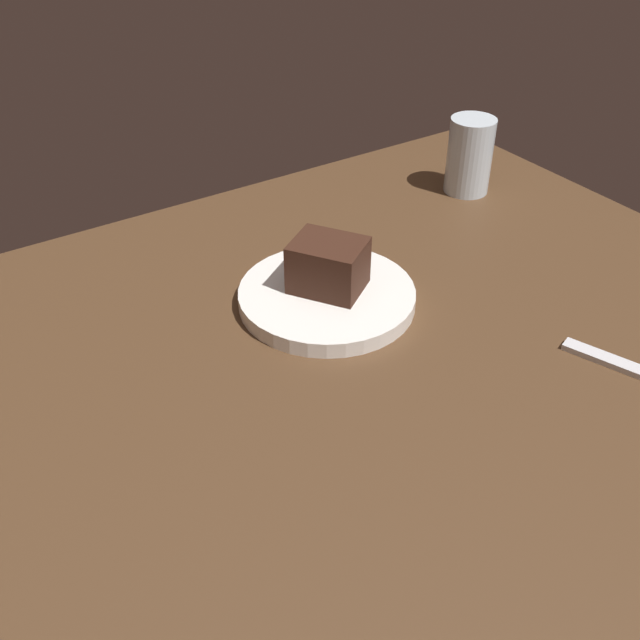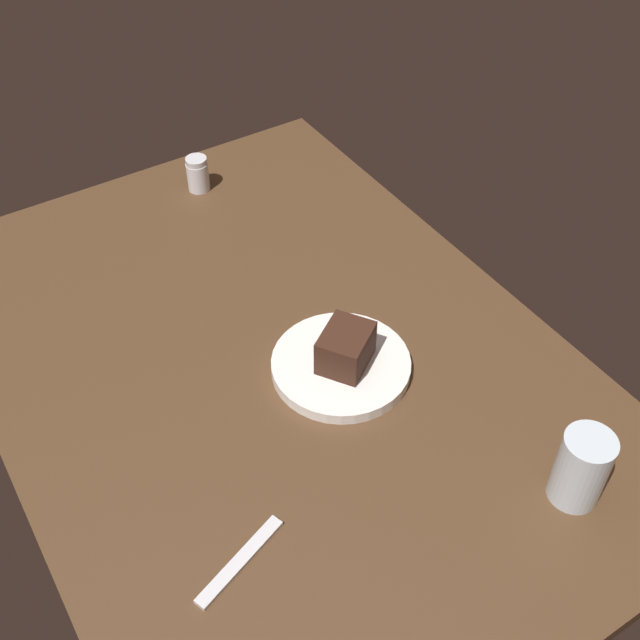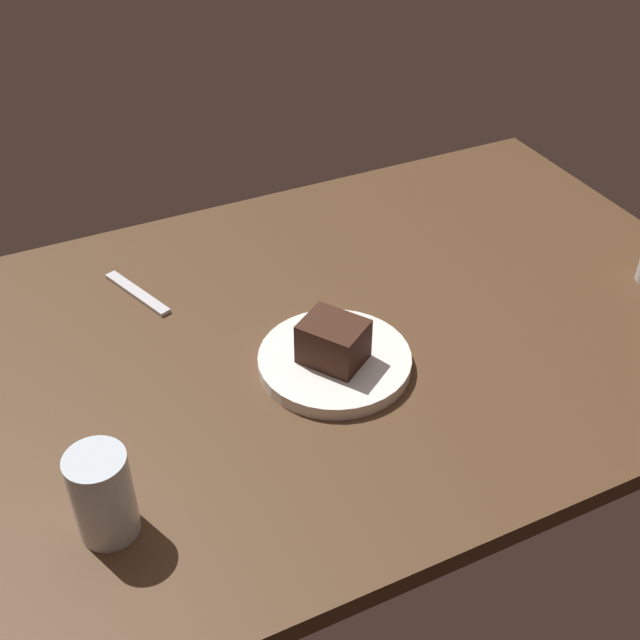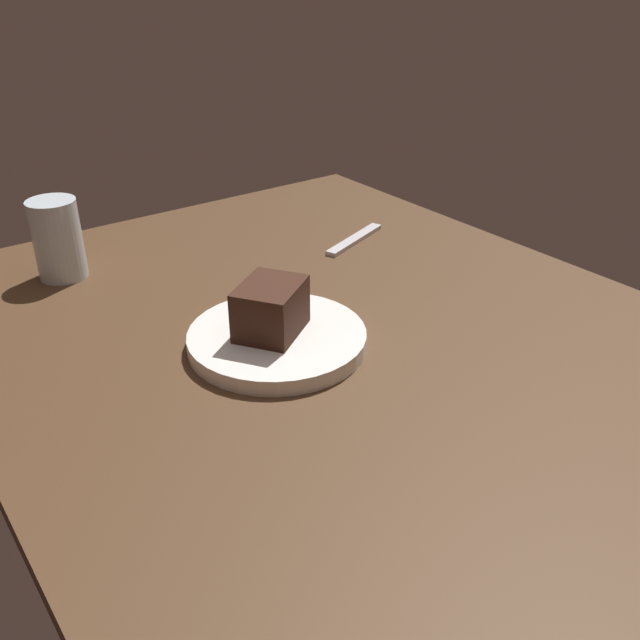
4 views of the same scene
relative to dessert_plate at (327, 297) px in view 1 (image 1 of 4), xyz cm
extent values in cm
cube|color=#4C331E|center=(-7.70, -7.68, -2.50)|extent=(120.00, 84.00, 3.00)
cylinder|color=white|center=(0.00, 0.00, 0.00)|extent=(21.69, 21.69, 2.00)
cube|color=#381E14|center=(0.47, 0.45, 4.12)|extent=(10.40, 10.86, 6.25)
cylinder|color=silver|center=(35.63, 14.05, 4.83)|extent=(6.93, 6.93, 11.65)
cube|color=silver|center=(20.53, -28.89, -0.65)|extent=(6.84, 14.71, 0.70)
camera|label=1|loc=(-41.06, -61.20, 50.39)|focal=40.89mm
camera|label=2|loc=(68.74, -47.55, 91.95)|focal=44.90mm
camera|label=3|loc=(39.40, 77.34, 75.22)|focal=45.65mm
camera|label=4|loc=(-60.96, 38.88, 42.10)|focal=38.67mm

